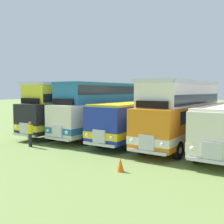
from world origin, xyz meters
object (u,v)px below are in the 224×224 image
bus_second_in_row (106,107)px  marshal_person (30,134)px  bus_first_in_row (75,107)px  bus_third_in_row (139,118)px  cone_mid_row (120,165)px  bus_fourth_in_row (182,112)px

bus_second_in_row → marshal_person: (-1.94, -6.53, -1.59)m
bus_first_in_row → bus_third_in_row: bearing=-2.6°
cone_mid_row → marshal_person: size_ratio=0.38×
bus_third_in_row → marshal_person: bearing=-130.9°
bus_first_in_row → cone_mid_row: (9.56, -7.95, -2.04)m
marshal_person → cone_mid_row: bearing=-10.6°
bus_second_in_row → cone_mid_row: size_ratio=17.42×
bus_second_in_row → cone_mid_row: bus_second_in_row is taller
bus_second_in_row → cone_mid_row: (6.20, -8.05, -2.15)m
bus_first_in_row → cone_mid_row: bus_first_in_row is taller
bus_fourth_in_row → marshal_person: size_ratio=6.41×
bus_second_in_row → marshal_person: bearing=-106.6°
cone_mid_row → bus_first_in_row: bearing=140.3°
bus_first_in_row → bus_third_in_row: size_ratio=1.07×
bus_first_in_row → bus_fourth_in_row: bearing=-1.6°
cone_mid_row → marshal_person: marshal_person is taller
bus_third_in_row → bus_first_in_row: bearing=177.4°
bus_first_in_row → bus_fourth_in_row: same height
bus_third_in_row → cone_mid_row: size_ratio=16.47×
bus_first_in_row → marshal_person: bearing=-77.6°
bus_first_in_row → cone_mid_row: size_ratio=17.65×
bus_second_in_row → marshal_person: bus_second_in_row is taller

